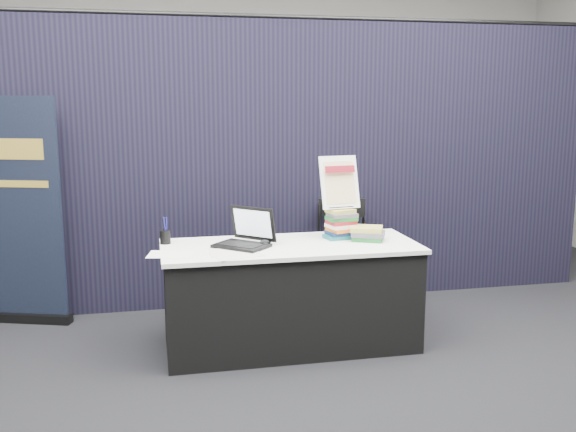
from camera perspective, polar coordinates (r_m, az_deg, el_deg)
The scene contains 15 objects.
floor at distance 4.25m, azimuth 1.82°, elevation -14.09°, with size 8.00×8.00×0.00m, color black.
wall_back at distance 7.81m, azimuth -5.28°, elevation 10.30°, with size 8.00×0.02×3.50m, color #A9A69F.
drape_partition at distance 5.46m, azimuth -2.15°, elevation 4.51°, with size 6.00×0.08×2.40m, color black.
display_table at distance 4.62m, azimuth 0.20°, elevation -7.06°, with size 1.80×0.75×0.75m.
laptop at distance 4.47m, azimuth -4.25°, elevation -1.87°, with size 0.43×0.47×0.27m.
mouse at distance 4.49m, azimuth -2.02°, elevation -2.37°, with size 0.08×0.13×0.04m, color black.
brochure_left at distance 4.30m, azimuth -10.37°, elevation -3.36°, with size 0.30×0.21×0.00m, color white.
brochure_mid at distance 4.31m, azimuth -4.81°, elevation -3.20°, with size 0.32×0.23×0.00m, color silver.
brochure_right at distance 4.23m, azimuth -4.52°, elevation -3.46°, with size 0.31×0.22×0.00m, color silver.
pen_cup at distance 4.61m, azimuth -10.86°, elevation -1.85°, with size 0.07×0.07×0.10m, color black.
book_stack_tall at distance 4.70m, azimuth 4.65°, elevation -0.70°, with size 0.22×0.19×0.22m.
book_stack_short at distance 4.67m, azimuth 6.99°, elevation -1.55°, with size 0.28×0.25×0.10m.
info_sign at distance 4.68m, azimuth 4.60°, elevation 2.95°, with size 0.30×0.16×0.40m.
pullup_banner at distance 5.43m, azimuth -22.80°, elevation -0.71°, with size 0.75×0.34×1.78m.
stacking_chair at distance 5.40m, azimuth 5.24°, elevation -3.00°, with size 0.51×0.51×0.92m.
Camera 1 is at (-0.94, -3.75, 1.77)m, focal length 40.00 mm.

